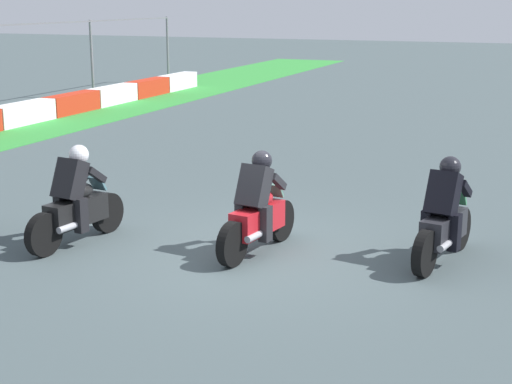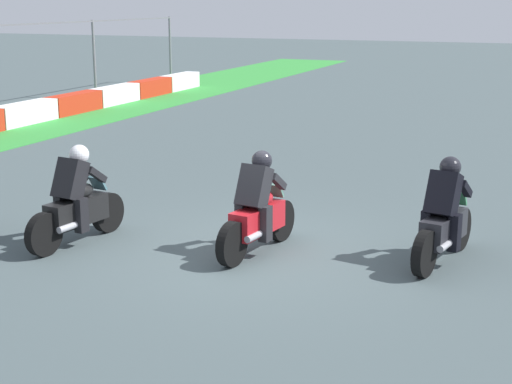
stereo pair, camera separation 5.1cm
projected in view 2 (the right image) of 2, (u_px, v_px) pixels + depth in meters
ground_plane at (257, 253)px, 11.49m from camera, size 120.00×120.00×0.00m
rider_lane_b at (444, 220)px, 10.95m from camera, size 2.03×0.62×1.51m
rider_lane_c at (258, 212)px, 11.37m from camera, size 2.04×0.60×1.51m
rider_lane_d at (76, 204)px, 11.82m from camera, size 2.04×0.59×1.51m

